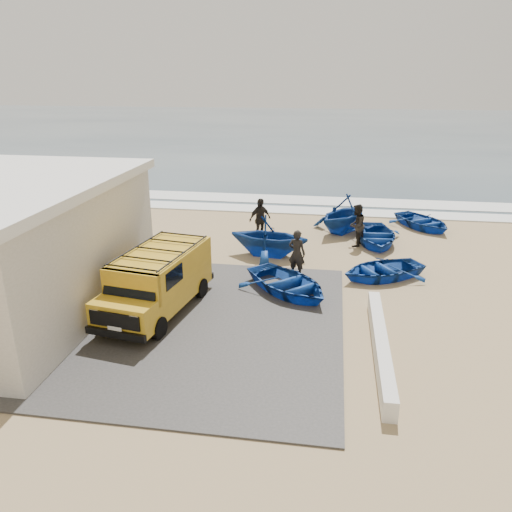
{
  "coord_description": "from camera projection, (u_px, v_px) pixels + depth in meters",
  "views": [
    {
      "loc": [
        3.46,
        -15.49,
        7.35
      ],
      "look_at": [
        0.88,
        1.05,
        1.2
      ],
      "focal_mm": 35.0,
      "sensor_mm": 36.0,
      "label": 1
    }
  ],
  "objects": [
    {
      "name": "fisherman_front",
      "position": [
        297.0,
        253.0,
        18.91
      ],
      "size": [
        0.78,
        0.63,
        1.85
      ],
      "primitive_type": "imported",
      "rotation": [
        0.0,
        0.0,
        2.81
      ],
      "color": "black",
      "rests_on": "ground"
    },
    {
      "name": "parapet",
      "position": [
        380.0,
        345.0,
        13.8
      ],
      "size": [
        0.35,
        6.0,
        0.55
      ],
      "primitive_type": "cube",
      "color": "silver",
      "rests_on": "ground"
    },
    {
      "name": "surf_wash",
      "position": [
        275.0,
        199.0,
        30.84
      ],
      "size": [
        180.0,
        2.2,
        0.04
      ],
      "primitive_type": "cube",
      "color": "white",
      "rests_on": "ground"
    },
    {
      "name": "slab",
      "position": [
        152.0,
        319.0,
        15.83
      ],
      "size": [
        12.0,
        10.0,
        0.05
      ],
      "primitive_type": "cube",
      "color": "#403E3B",
      "rests_on": "ground"
    },
    {
      "name": "boat_near_left",
      "position": [
        288.0,
        283.0,
        17.59
      ],
      "size": [
        4.46,
        4.48,
        0.76
      ],
      "primitive_type": "imported",
      "rotation": [
        0.0,
        0.0,
        0.77
      ],
      "color": "#133F97",
      "rests_on": "ground"
    },
    {
      "name": "ocean",
      "position": [
        311.0,
        129.0,
        69.34
      ],
      "size": [
        180.0,
        88.0,
        0.01
      ],
      "primitive_type": "cube",
      "color": "#385166",
      "rests_on": "ground"
    },
    {
      "name": "surf_line",
      "position": [
        270.0,
        209.0,
        28.52
      ],
      "size": [
        180.0,
        1.6,
        0.06
      ],
      "primitive_type": "cube",
      "color": "white",
      "rests_on": "ground"
    },
    {
      "name": "fisherman_back",
      "position": [
        260.0,
        219.0,
        23.1
      ],
      "size": [
        1.17,
        1.14,
        1.97
      ],
      "primitive_type": "imported",
      "rotation": [
        0.0,
        0.0,
        0.76
      ],
      "color": "black",
      "rests_on": "ground"
    },
    {
      "name": "boat_mid_right",
      "position": [
        375.0,
        235.0,
        22.75
      ],
      "size": [
        2.89,
        3.89,
        0.77
      ],
      "primitive_type": "imported",
      "rotation": [
        0.0,
        0.0,
        0.06
      ],
      "color": "#133F97",
      "rests_on": "ground"
    },
    {
      "name": "van",
      "position": [
        158.0,
        279.0,
        16.06
      ],
      "size": [
        2.63,
        5.07,
        2.07
      ],
      "rotation": [
        0.0,
        0.0,
        -0.16
      ],
      "color": "gold",
      "rests_on": "ground"
    },
    {
      "name": "boat_far_left",
      "position": [
        344.0,
        214.0,
        24.25
      ],
      "size": [
        4.47,
        4.61,
        1.86
      ],
      "primitive_type": "imported",
      "rotation": [
        0.0,
        0.0,
        -0.57
      ],
      "color": "#133F97",
      "rests_on": "ground"
    },
    {
      "name": "ground",
      "position": [
        227.0,
        297.0,
        17.4
      ],
      "size": [
        160.0,
        160.0,
        0.0
      ],
      "primitive_type": "plane",
      "color": "tan"
    },
    {
      "name": "boat_mid_left",
      "position": [
        269.0,
        236.0,
        21.07
      ],
      "size": [
        3.72,
        3.34,
        1.76
      ],
      "primitive_type": "imported",
      "rotation": [
        0.0,
        0.0,
        1.43
      ],
      "color": "#133F97",
      "rests_on": "ground"
    },
    {
      "name": "boat_far_right",
      "position": [
        423.0,
        221.0,
        25.04
      ],
      "size": [
        3.86,
        4.16,
        0.7
      ],
      "primitive_type": "imported",
      "rotation": [
        0.0,
        0.0,
        0.57
      ],
      "color": "#133F97",
      "rests_on": "ground"
    },
    {
      "name": "fisherman_middle",
      "position": [
        356.0,
        225.0,
        22.27
      ],
      "size": [
        1.04,
        1.15,
        1.92
      ],
      "primitive_type": "imported",
      "rotation": [
        0.0,
        0.0,
        -1.99
      ],
      "color": "black",
      "rests_on": "ground"
    },
    {
      "name": "boat_near_right",
      "position": [
        382.0,
        269.0,
        18.94
      ],
      "size": [
        4.08,
        3.74,
        0.69
      ],
      "primitive_type": "imported",
      "rotation": [
        0.0,
        0.0,
        -1.04
      ],
      "color": "#133F97",
      "rests_on": "ground"
    }
  ]
}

